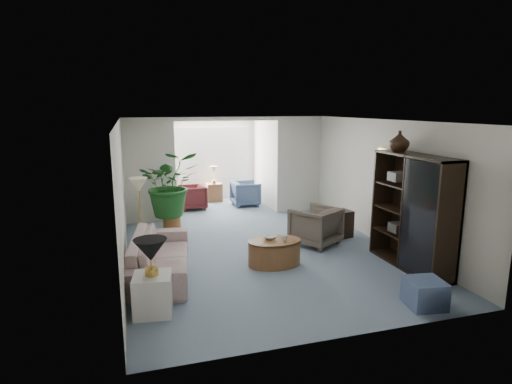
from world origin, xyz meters
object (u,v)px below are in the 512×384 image
object	(u,v)px
coffee_cup	(285,238)
sunroom_table	(214,192)
sofa	(160,255)
sunroom_chair_maroon	(192,197)
wingback_chair	(315,226)
plant_pot	(172,223)
side_table_dark	(339,224)
end_table	(153,294)
framed_picture	(387,161)
cabinet_urn	(399,141)
entertainment_cabinet	(413,212)
sunroom_chair_blue	(246,193)
table_lamp	(150,250)
floor_lamp	(138,185)
coffee_bowl	(270,237)
coffee_table	(274,252)
ottoman	(425,293)

from	to	relation	value
coffee_cup	sunroom_table	size ratio (longest dim) A/B	0.20
sofa	sunroom_chair_maroon	world-z (taller)	sofa
wingback_chair	plant_pot	world-z (taller)	wingback_chair
coffee_cup	side_table_dark	bearing A→B (deg)	35.63
end_table	coffee_cup	xyz separation A→B (m)	(2.31, 1.12, 0.23)
plant_pot	framed_picture	bearing A→B (deg)	-30.36
sofa	cabinet_urn	bearing A→B (deg)	-87.71
entertainment_cabinet	coffee_cup	bearing A→B (deg)	162.17
sunroom_chair_blue	sunroom_table	world-z (taller)	sunroom_chair_blue
table_lamp	entertainment_cabinet	xyz separation A→B (m)	(4.37, 0.45, 0.09)
floor_lamp	coffee_bowl	size ratio (longest dim) A/B	1.56
table_lamp	coffee_cup	world-z (taller)	table_lamp
sunroom_chair_maroon	sunroom_table	distance (m)	1.06
side_table_dark	table_lamp	bearing A→B (deg)	-149.76
floor_lamp	sunroom_chair_blue	world-z (taller)	floor_lamp
coffee_table	cabinet_urn	distance (m)	2.95
framed_picture	entertainment_cabinet	world-z (taller)	entertainment_cabinet
cabinet_urn	ottoman	bearing A→B (deg)	-111.75
coffee_bowl	table_lamp	bearing A→B (deg)	-148.00
table_lamp	sunroom_table	distance (m)	6.88
framed_picture	coffee_table	xyz separation A→B (m)	(-2.45, -0.39, -1.47)
wingback_chair	sunroom_table	size ratio (longest dim) A/B	1.59
side_table_dark	ottoman	bearing A→B (deg)	-96.62
framed_picture	coffee_bowl	bearing A→B (deg)	-173.34
coffee_cup	wingback_chair	bearing A→B (deg)	42.49
sofa	end_table	world-z (taller)	sofa
wingback_chair	sunroom_chair_maroon	bearing A→B (deg)	-93.10
coffee_table	wingback_chair	xyz separation A→B (m)	(1.16, 0.83, 0.16)
coffee_cup	plant_pot	distance (m)	3.29
coffee_table	sunroom_chair_maroon	bearing A→B (deg)	99.73
end_table	sunroom_table	distance (m)	6.85
floor_lamp	wingback_chair	world-z (taller)	floor_lamp
plant_pot	entertainment_cabinet	bearing A→B (deg)	-42.97
entertainment_cabinet	sunroom_chair_blue	xyz separation A→B (m)	(-1.50, 5.31, -0.64)
sunroom_chair_blue	coffee_table	bearing A→B (deg)	170.25
entertainment_cabinet	plant_pot	xyz separation A→B (m)	(-3.74, 3.48, -0.82)
framed_picture	coffee_table	distance (m)	2.89
cabinet_urn	sunroom_table	size ratio (longest dim) A/B	0.68
coffee_table	coffee_bowl	size ratio (longest dim) A/B	4.12
coffee_table	ottoman	bearing A→B (deg)	-54.73
coffee_bowl	entertainment_cabinet	size ratio (longest dim) A/B	0.12
sunroom_table	cabinet_urn	bearing A→B (deg)	-67.99
floor_lamp	side_table_dark	size ratio (longest dim) A/B	0.62
end_table	table_lamp	xyz separation A→B (m)	(0.00, 0.00, 0.62)
plant_pot	sunroom_chair_maroon	distance (m)	1.98
floor_lamp	coffee_cup	xyz separation A→B (m)	(2.37, -1.81, -0.75)
side_table_dark	coffee_table	bearing A→B (deg)	-148.82
floor_lamp	side_table_dark	distance (m)	4.23
coffee_cup	plant_pot	xyz separation A→B (m)	(-1.67, 2.82, -0.34)
coffee_bowl	ottoman	bearing A→B (deg)	-55.09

